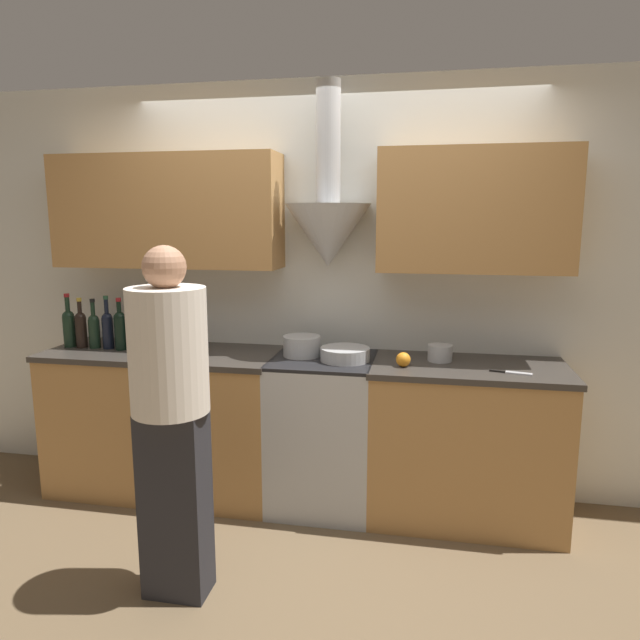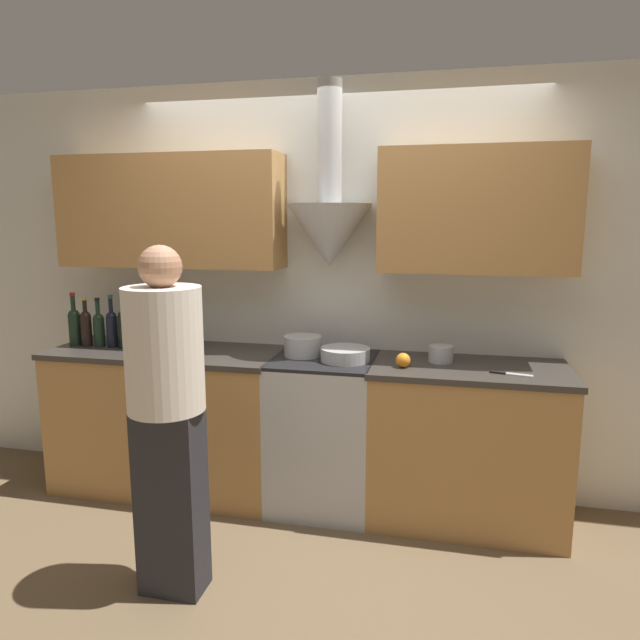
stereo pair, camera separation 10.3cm
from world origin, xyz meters
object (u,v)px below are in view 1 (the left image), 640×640
(wine_bottle_1, at_px, (81,328))
(mixing_bowl, at_px, (345,354))
(wine_bottle_4, at_px, (120,328))
(stock_pot, at_px, (302,346))
(saucepan, at_px, (440,353))
(wine_bottle_0, at_px, (69,326))
(person_foreground_left, at_px, (171,410))
(wine_bottle_5, at_px, (135,330))
(wine_bottle_3, at_px, (108,328))
(wine_bottle_2, at_px, (94,329))
(wine_bottle_6, at_px, (147,331))
(stove_range, at_px, (323,431))
(orange_fruit, at_px, (403,360))

(wine_bottle_1, relative_size, mixing_bowl, 1.12)
(wine_bottle_4, distance_m, stock_pot, 1.18)
(mixing_bowl, relative_size, saucepan, 2.03)
(wine_bottle_0, relative_size, person_foreground_left, 0.21)
(wine_bottle_4, relative_size, wine_bottle_5, 1.07)
(wine_bottle_3, bearing_deg, stock_pot, 1.58)
(wine_bottle_2, height_order, saucepan, wine_bottle_2)
(wine_bottle_6, bearing_deg, wine_bottle_0, 178.90)
(wine_bottle_0, xyz_separation_m, wine_bottle_2, (0.18, -0.00, -0.01))
(wine_bottle_1, height_order, saucepan, wine_bottle_1)
(wine_bottle_2, relative_size, wine_bottle_5, 1.02)
(stove_range, relative_size, orange_fruit, 11.27)
(mixing_bowl, distance_m, person_foreground_left, 1.15)
(orange_fruit, bearing_deg, wine_bottle_4, 177.07)
(stove_range, xyz_separation_m, wine_bottle_0, (-1.68, -0.00, 0.60))
(stove_range, relative_size, person_foreground_left, 0.57)
(saucepan, bearing_deg, wine_bottle_6, -177.54)
(stove_range, relative_size, wine_bottle_1, 2.87)
(wine_bottle_1, bearing_deg, wine_bottle_4, -1.92)
(wine_bottle_4, bearing_deg, wine_bottle_6, 2.06)
(wine_bottle_5, distance_m, orange_fruit, 1.70)
(wine_bottle_1, bearing_deg, stove_range, 0.42)
(saucepan, bearing_deg, wine_bottle_1, -178.11)
(stove_range, xyz_separation_m, orange_fruit, (0.48, -0.11, 0.50))
(wine_bottle_4, height_order, mixing_bowl, wine_bottle_4)
(saucepan, bearing_deg, wine_bottle_5, -177.99)
(wine_bottle_0, xyz_separation_m, orange_fruit, (2.16, -0.11, -0.10))
(wine_bottle_5, xyz_separation_m, wine_bottle_6, (0.08, -0.01, -0.00))
(wine_bottle_1, relative_size, wine_bottle_2, 1.01)
(wine_bottle_1, distance_m, orange_fruit, 2.08)
(wine_bottle_3, xyz_separation_m, saucepan, (2.09, 0.07, -0.09))
(stock_pot, bearing_deg, wine_bottle_1, -178.27)
(stove_range, relative_size, stock_pot, 4.08)
(stove_range, bearing_deg, orange_fruit, -13.20)
(stock_pot, relative_size, mixing_bowl, 0.78)
(wine_bottle_5, relative_size, saucepan, 2.18)
(stove_range, bearing_deg, wine_bottle_0, -179.86)
(wine_bottle_2, bearing_deg, person_foreground_left, -44.68)
(stove_range, relative_size, saucepan, 6.50)
(wine_bottle_0, relative_size, orange_fruit, 4.23)
(wine_bottle_4, relative_size, orange_fruit, 4.03)
(wine_bottle_0, xyz_separation_m, mixing_bowl, (1.82, -0.03, -0.10))
(stove_range, distance_m, saucepan, 0.86)
(wine_bottle_1, bearing_deg, orange_fruit, -2.79)
(wine_bottle_1, xyz_separation_m, person_foreground_left, (1.08, -0.97, -0.16))
(stock_pot, height_order, orange_fruit, stock_pot)
(wine_bottle_6, relative_size, saucepan, 2.19)
(stove_range, bearing_deg, wine_bottle_1, -179.58)
(wine_bottle_4, relative_size, wine_bottle_6, 1.06)
(wine_bottle_0, bearing_deg, wine_bottle_4, -2.60)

